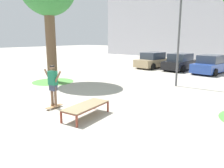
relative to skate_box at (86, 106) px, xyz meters
The scene contains 9 objects.
ground_plane 0.91m from the skate_box, 141.27° to the right, with size 120.00×120.00×0.00m, color #B2AA9E.
skate_box is the anchor object (origin of this frame).
skateboard 1.80m from the skate_box, behind, with size 0.26×0.81×0.09m.
skater 1.89m from the skate_box, behind, with size 1.00×0.30×1.69m.
grass_patch_near_left 7.29m from the skate_box, 153.31° to the left, with size 2.70×2.70×0.01m, color #519342.
car_tan 14.59m from the skate_box, 109.20° to the left, with size 2.26×4.36×1.50m.
car_black 14.09m from the skate_box, 98.66° to the left, with size 2.11×4.30×1.50m.
car_blue 13.69m from the skate_box, 87.70° to the left, with size 2.26×4.36×1.50m.
light_post 7.94m from the skate_box, 86.97° to the left, with size 0.36×0.36×5.83m.
Camera 1 is at (6.19, -4.83, 2.86)m, focal length 35.15 mm.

